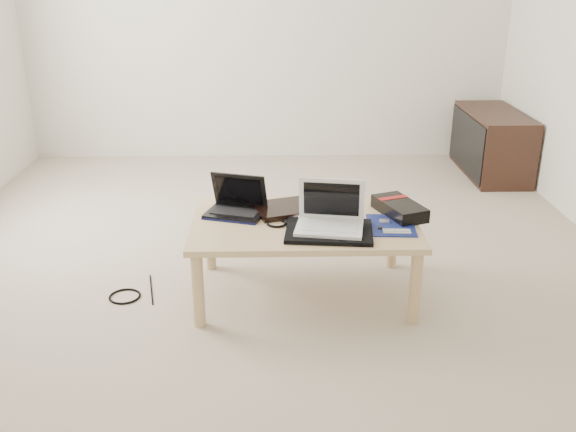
{
  "coord_description": "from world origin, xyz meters",
  "views": [
    {
      "loc": [
        0.05,
        -3.43,
        1.58
      ],
      "look_at": [
        0.12,
        -0.52,
        0.43
      ],
      "focal_mm": 40.0,
      "sensor_mm": 36.0,
      "label": 1
    }
  ],
  "objects_px": {
    "media_cabinet": "(491,143)",
    "white_laptop": "(330,218)",
    "netbook": "(236,206)",
    "gpu_box": "(399,208)",
    "coffee_table": "(304,230)"
  },
  "relations": [
    {
      "from": "white_laptop",
      "to": "gpu_box",
      "type": "distance_m",
      "value": 0.42
    },
    {
      "from": "coffee_table",
      "to": "netbook",
      "type": "xyz_separation_m",
      "value": [
        -0.34,
        0.11,
        0.09
      ]
    },
    {
      "from": "media_cabinet",
      "to": "white_laptop",
      "type": "relative_size",
      "value": 2.63
    },
    {
      "from": "media_cabinet",
      "to": "white_laptop",
      "type": "distance_m",
      "value": 2.57
    },
    {
      "from": "coffee_table",
      "to": "white_laptop",
      "type": "distance_m",
      "value": 0.21
    },
    {
      "from": "netbook",
      "to": "white_laptop",
      "type": "distance_m",
      "value": 0.51
    },
    {
      "from": "white_laptop",
      "to": "gpu_box",
      "type": "xyz_separation_m",
      "value": [
        0.37,
        0.2,
        -0.03
      ]
    },
    {
      "from": "coffee_table",
      "to": "white_laptop",
      "type": "bearing_deg",
      "value": -48.97
    },
    {
      "from": "media_cabinet",
      "to": "white_laptop",
      "type": "height_order",
      "value": "white_laptop"
    },
    {
      "from": "coffee_table",
      "to": "white_laptop",
      "type": "relative_size",
      "value": 3.21
    },
    {
      "from": "coffee_table",
      "to": "media_cabinet",
      "type": "bearing_deg",
      "value": 51.41
    },
    {
      "from": "netbook",
      "to": "white_laptop",
      "type": "bearing_deg",
      "value": -27.62
    },
    {
      "from": "coffee_table",
      "to": "white_laptop",
      "type": "xyz_separation_m",
      "value": [
        0.11,
        -0.13,
        0.11
      ]
    },
    {
      "from": "gpu_box",
      "to": "white_laptop",
      "type": "bearing_deg",
      "value": -150.9
    },
    {
      "from": "netbook",
      "to": "gpu_box",
      "type": "distance_m",
      "value": 0.82
    }
  ]
}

